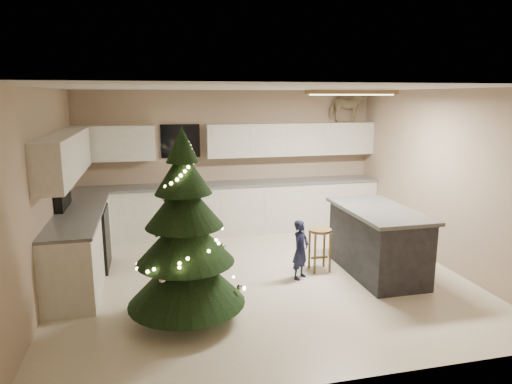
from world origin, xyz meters
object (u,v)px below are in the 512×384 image
(bar_stool, at_px, (320,239))
(toddler, at_px, (301,250))
(christmas_tree, at_px, (185,243))
(island, at_px, (377,241))
(rocking_horse, at_px, (347,106))

(bar_stool, height_order, toddler, toddler)
(bar_stool, relative_size, toddler, 0.75)
(bar_stool, height_order, christmas_tree, christmas_tree)
(island, xyz_separation_m, toddler, (-1.13, 0.07, -0.06))
(island, relative_size, rocking_horse, 2.39)
(bar_stool, height_order, rocking_horse, rocking_horse)
(christmas_tree, bearing_deg, island, 15.18)
(bar_stool, relative_size, rocking_horse, 0.88)
(island, distance_m, rocking_horse, 3.20)
(bar_stool, bearing_deg, christmas_tree, -152.60)
(island, xyz_separation_m, rocking_horse, (0.61, 2.56, 1.82))
(rocking_horse, bearing_deg, island, 177.59)
(island, distance_m, toddler, 1.13)
(island, distance_m, bar_stool, 0.81)
(toddler, xyz_separation_m, rocking_horse, (1.74, 2.49, 1.89))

